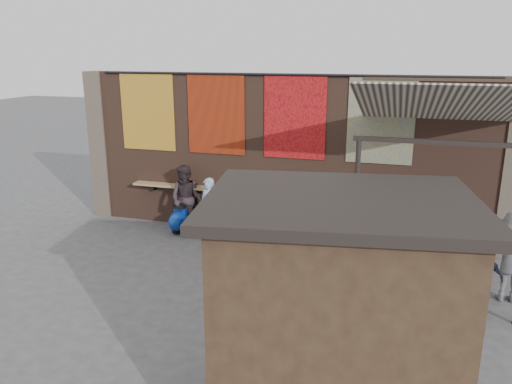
% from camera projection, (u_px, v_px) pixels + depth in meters
% --- Properties ---
extents(ground, '(70.00, 70.00, 0.00)m').
position_uv_depth(ground, '(252.00, 274.00, 10.47)').
color(ground, '#474749').
rests_on(ground, ground).
extents(brick_wall, '(10.00, 0.40, 4.00)m').
position_uv_depth(brick_wall, '(284.00, 156.00, 12.41)').
color(brick_wall, brown).
rests_on(brick_wall, ground).
extents(pier_left, '(0.50, 0.50, 4.00)m').
position_uv_depth(pier_left, '(102.00, 145.00, 13.85)').
color(pier_left, '#4C4238').
rests_on(pier_left, ground).
extents(eating_counter, '(8.00, 0.32, 0.05)m').
position_uv_depth(eating_counter, '(280.00, 194.00, 12.32)').
color(eating_counter, '#9E7A51').
rests_on(eating_counter, brick_wall).
extents(shelf_box, '(0.55, 0.28, 0.25)m').
position_uv_depth(shelf_box, '(351.00, 195.00, 11.77)').
color(shelf_box, white).
rests_on(shelf_box, eating_counter).
extents(tapestry_redgold, '(1.50, 0.02, 2.00)m').
position_uv_depth(tapestry_redgold, '(148.00, 112.00, 12.93)').
color(tapestry_redgold, maroon).
rests_on(tapestry_redgold, brick_wall).
extents(tapestry_sun, '(1.50, 0.02, 2.00)m').
position_uv_depth(tapestry_sun, '(216.00, 114.00, 12.41)').
color(tapestry_sun, red).
rests_on(tapestry_sun, brick_wall).
extents(tapestry_orange, '(1.50, 0.02, 2.00)m').
position_uv_depth(tapestry_orange, '(295.00, 117.00, 11.86)').
color(tapestry_orange, red).
rests_on(tapestry_orange, brick_wall).
extents(tapestry_multi, '(1.50, 0.02, 2.00)m').
position_uv_depth(tapestry_multi, '(381.00, 120.00, 11.30)').
color(tapestry_multi, '#25598A').
rests_on(tapestry_multi, brick_wall).
extents(hang_rail, '(9.50, 0.06, 0.06)m').
position_uv_depth(hang_rail, '(283.00, 75.00, 11.66)').
color(hang_rail, black).
rests_on(hang_rail, brick_wall).
extents(scooter_stool_0, '(0.36, 0.80, 0.76)m').
position_uv_depth(scooter_stool_0, '(181.00, 217.00, 12.90)').
color(scooter_stool_0, '#0D3299').
rests_on(scooter_stool_0, ground).
extents(scooter_stool_1, '(0.32, 0.72, 0.69)m').
position_uv_depth(scooter_stool_1, '(205.00, 221.00, 12.73)').
color(scooter_stool_1, navy).
rests_on(scooter_stool_1, ground).
extents(scooter_stool_2, '(0.32, 0.71, 0.68)m').
position_uv_depth(scooter_stool_2, '(227.00, 223.00, 12.59)').
color(scooter_stool_2, '#0E4A16').
rests_on(scooter_stool_2, ground).
extents(scooter_stool_3, '(0.38, 0.85, 0.81)m').
position_uv_depth(scooter_stool_3, '(252.00, 223.00, 12.37)').
color(scooter_stool_3, black).
rests_on(scooter_stool_3, ground).
extents(scooter_stool_4, '(0.40, 0.88, 0.84)m').
position_uv_depth(scooter_stool_4, '(274.00, 224.00, 12.23)').
color(scooter_stool_4, maroon).
rests_on(scooter_stool_4, ground).
extents(scooter_stool_5, '(0.37, 0.82, 0.78)m').
position_uv_depth(scooter_stool_5, '(299.00, 229.00, 12.01)').
color(scooter_stool_5, '#0E6317').
rests_on(scooter_stool_5, ground).
extents(scooter_stool_6, '(0.33, 0.74, 0.71)m').
position_uv_depth(scooter_stool_6, '(328.00, 233.00, 11.86)').
color(scooter_stool_6, '#883E0C').
rests_on(scooter_stool_6, ground).
extents(scooter_stool_7, '(0.36, 0.81, 0.77)m').
position_uv_depth(scooter_stool_7, '(351.00, 234.00, 11.69)').
color(scooter_stool_7, '#19653F').
rests_on(scooter_stool_7, ground).
extents(diner_left, '(0.63, 0.50, 1.52)m').
position_uv_depth(diner_left, '(209.00, 208.00, 12.39)').
color(diner_left, '#96B2DB').
rests_on(diner_left, ground).
extents(diner_right, '(0.87, 0.69, 1.75)m').
position_uv_depth(diner_right, '(186.00, 199.00, 12.73)').
color(diner_right, '#2C2226').
rests_on(diner_right, ground).
extents(shopper_navy, '(0.90, 0.43, 1.50)m').
position_uv_depth(shopper_navy, '(476.00, 277.00, 8.61)').
color(shopper_navy, black).
rests_on(shopper_navy, ground).
extents(shopper_grey, '(1.13, 0.68, 1.72)m').
position_uv_depth(shopper_grey, '(511.00, 257.00, 9.18)').
color(shopper_grey, '#5A595E').
rests_on(shopper_grey, ground).
extents(shopper_tan, '(0.95, 0.79, 1.67)m').
position_uv_depth(shopper_tan, '(331.00, 224.00, 11.03)').
color(shopper_tan, '#9C8063').
rests_on(shopper_tan, ground).
extents(market_stall, '(2.91, 2.36, 2.86)m').
position_uv_depth(market_stall, '(335.00, 324.00, 5.85)').
color(market_stall, black).
rests_on(market_stall, ground).
extents(stall_roof, '(3.27, 2.70, 0.12)m').
position_uv_depth(stall_roof, '(341.00, 202.00, 5.45)').
color(stall_roof, black).
rests_on(stall_roof, market_stall).
extents(stall_sign, '(1.19, 0.22, 0.50)m').
position_uv_depth(stall_sign, '(336.00, 241.00, 6.65)').
color(stall_sign, gold).
rests_on(stall_sign, market_stall).
extents(stall_shelf, '(2.18, 0.43, 0.06)m').
position_uv_depth(stall_shelf, '(333.00, 310.00, 6.93)').
color(stall_shelf, '#473321').
rests_on(stall_shelf, market_stall).
extents(awning_canvas, '(3.20, 3.28, 0.97)m').
position_uv_depth(awning_canvas, '(444.00, 104.00, 9.37)').
color(awning_canvas, beige).
rests_on(awning_canvas, brick_wall).
extents(awning_ledger, '(3.30, 0.08, 0.12)m').
position_uv_depth(awning_ledger, '(441.00, 78.00, 10.72)').
color(awning_ledger, '#33261C').
rests_on(awning_ledger, brick_wall).
extents(awning_header, '(3.00, 0.08, 0.08)m').
position_uv_depth(awning_header, '(446.00, 143.00, 8.11)').
color(awning_header, black).
rests_on(awning_header, awning_post_left).
extents(awning_post_left, '(0.09, 0.09, 3.10)m').
position_uv_depth(awning_post_left, '(354.00, 223.00, 8.92)').
color(awning_post_left, black).
rests_on(awning_post_left, ground).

